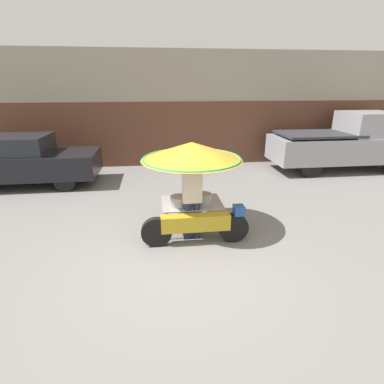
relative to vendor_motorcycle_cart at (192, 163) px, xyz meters
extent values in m
plane|color=slate|center=(-0.32, -1.01, -1.53)|extent=(36.00, 36.00, 0.00)
cube|color=gray|center=(-0.32, 6.74, 0.58)|extent=(28.00, 2.00, 4.20)
cube|color=#563323|center=(-0.32, 5.71, -0.33)|extent=(23.80, 0.06, 2.40)
cylinder|color=black|center=(0.77, -0.56, -1.23)|extent=(0.60, 0.14, 0.60)
cylinder|color=black|center=(-0.77, -0.56, -1.23)|extent=(0.60, 0.14, 0.60)
cube|color=#B7931E|center=(0.00, -0.56, -1.07)|extent=(1.36, 0.24, 0.32)
cube|color=#234C93|center=(0.86, -0.56, -0.85)|extent=(0.20, 0.24, 0.18)
cylinder|color=black|center=(0.00, 0.35, -1.26)|extent=(0.54, 0.14, 0.54)
cylinder|color=#515156|center=(0.54, -0.34, -1.22)|extent=(0.03, 0.03, 0.62)
cylinder|color=#515156|center=(0.54, 0.47, -1.22)|extent=(0.03, 0.03, 0.62)
cylinder|color=#515156|center=(-0.55, -0.34, -1.22)|extent=(0.03, 0.03, 0.62)
cylinder|color=#515156|center=(-0.55, 0.47, -1.22)|extent=(0.03, 0.03, 0.62)
cube|color=#9E9EA3|center=(0.00, 0.06, -0.90)|extent=(1.28, 0.95, 0.02)
cylinder|color=#B2B2B7|center=(0.00, 0.06, -0.42)|extent=(0.03, 0.03, 0.94)
cone|color=orange|center=(0.00, 0.06, 0.23)|extent=(2.07, 2.07, 0.35)
torus|color=green|center=(0.00, 0.06, 0.07)|extent=(2.02, 2.02, 0.05)
cylinder|color=#939399|center=(-0.29, -0.10, -0.78)|extent=(0.35, 0.35, 0.21)
cylinder|color=#939399|center=(0.22, -0.08, -0.77)|extent=(0.35, 0.35, 0.24)
cylinder|color=navy|center=(-0.13, -0.32, -1.12)|extent=(0.14, 0.14, 0.81)
cylinder|color=navy|center=(0.05, -0.32, -1.12)|extent=(0.14, 0.14, 0.81)
cube|color=beige|center=(-0.04, -0.32, -0.41)|extent=(0.38, 0.22, 0.61)
sphere|color=tan|center=(-0.04, -0.32, 0.00)|extent=(0.22, 0.22, 0.22)
cylinder|color=black|center=(-3.43, 2.99, -1.22)|extent=(0.62, 0.20, 0.62)
cylinder|color=black|center=(-3.43, 4.49, -1.22)|extent=(0.62, 0.20, 0.62)
cube|color=black|center=(-4.83, 3.74, -0.86)|extent=(4.53, 1.76, 0.71)
cube|color=#1E2328|center=(-5.06, 3.74, -0.23)|extent=(2.17, 1.54, 0.54)
cylinder|color=black|center=(7.63, 4.95, -1.16)|extent=(0.74, 0.24, 0.74)
cylinder|color=black|center=(4.50, 3.44, -1.16)|extent=(0.74, 0.24, 0.74)
cylinder|color=black|center=(4.50, 4.95, -1.16)|extent=(0.74, 0.24, 0.74)
cube|color=#939399|center=(6.06, 4.20, -0.72)|extent=(5.21, 1.78, 0.88)
cube|color=#939399|center=(6.90, 4.20, 0.14)|extent=(1.77, 1.64, 0.83)
cube|color=#2D2D33|center=(5.02, 4.20, -0.18)|extent=(2.71, 1.71, 0.08)
camera|label=1|loc=(-0.73, -5.83, 1.50)|focal=28.00mm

